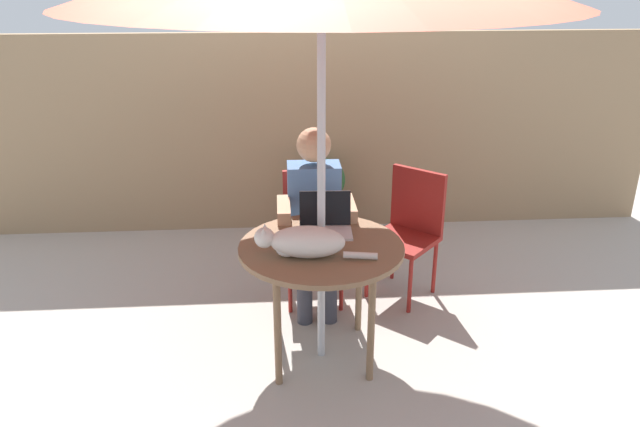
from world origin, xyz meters
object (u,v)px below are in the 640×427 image
chair_occupied (313,226)px  laptop (325,220)px  potted_plant_near_fence (325,196)px  cat (303,242)px  patio_table (321,256)px  person_seated (315,211)px  chair_empty (410,224)px

chair_occupied → laptop: laptop is taller
potted_plant_near_fence → laptop: bearing=-94.4°
chair_occupied → cat: 0.93m
patio_table → chair_occupied: size_ratio=1.05×
chair_occupied → person_seated: 0.23m
cat → potted_plant_near_fence: cat is taller
person_seated → cat: size_ratio=1.88×
chair_empty → laptop: size_ratio=2.84×
patio_table → potted_plant_near_fence: bearing=84.8°
chair_empty → laptop: (-0.62, -0.53, 0.27)m
potted_plant_near_fence → chair_occupied: bearing=-99.2°
patio_table → cat: cat is taller
chair_occupied → person_seated: bearing=-90.0°
cat → potted_plant_near_fence: (0.26, 1.82, -0.44)m
person_seated → cat: 0.74m
chair_empty → person_seated: (-0.66, -0.15, 0.17)m
person_seated → potted_plant_near_fence: bearing=82.1°
cat → chair_occupied: bearing=83.0°
patio_table → person_seated: 0.59m
chair_empty → potted_plant_near_fence: chair_empty is taller
person_seated → laptop: 0.40m
person_seated → potted_plant_near_fence: 1.15m
laptop → cat: 0.37m
chair_empty → potted_plant_near_fence: bearing=118.1°
person_seated → laptop: (0.04, -0.38, 0.10)m
person_seated → cat: bearing=-98.5°
chair_empty → cat: bearing=-131.6°
patio_table → person_seated: bearing=90.0°
cat → chair_empty: bearing=48.4°
chair_occupied → person_seated: (0.00, -0.16, 0.17)m
person_seated → chair_empty: bearing=12.4°
laptop → cat: size_ratio=0.48×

